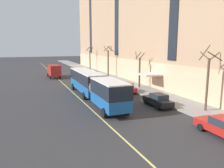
% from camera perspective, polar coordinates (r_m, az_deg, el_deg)
% --- Properties ---
extents(ground_plane, '(260.00, 260.00, 0.00)m').
position_cam_1_polar(ground_plane, '(28.98, -2.81, -4.32)').
color(ground_plane, '#303033').
extents(sidewalk, '(4.72, 160.00, 0.15)m').
position_cam_1_polar(sidewalk, '(35.27, 9.01, -1.74)').
color(sidewalk, gray).
rests_on(sidewalk, ground).
extents(city_bus, '(3.02, 18.71, 3.45)m').
position_cam_1_polar(city_bus, '(29.39, -4.91, -0.12)').
color(city_bus, '#19569E').
rests_on(city_bus, ground).
extents(parked_car_navy_0, '(1.99, 4.38, 1.56)m').
position_cam_1_polar(parked_car_navy_0, '(49.64, -4.91, 2.53)').
color(parked_car_navy_0, navy).
rests_on(parked_car_navy_0, ground).
extents(parked_car_black_1, '(2.12, 4.66, 1.56)m').
position_cam_1_polar(parked_car_black_1, '(56.56, -7.22, 3.39)').
color(parked_car_black_1, black).
rests_on(parked_car_black_1, ground).
extents(parked_car_red_3, '(1.98, 4.35, 1.56)m').
position_cam_1_polar(parked_car_red_3, '(33.80, 3.66, -0.92)').
color(parked_car_red_3, '#B21E19').
rests_on(parked_car_red_3, ground).
extents(parked_car_black_4, '(2.03, 4.42, 1.56)m').
position_cam_1_polar(parked_car_black_4, '(26.51, 11.89, -4.13)').
color(parked_car_black_4, black).
rests_on(parked_car_black_4, ground).
extents(parked_car_red_5, '(2.03, 4.77, 1.56)m').
position_cam_1_polar(parked_car_red_5, '(19.69, 27.12, -9.96)').
color(parked_car_red_5, '#B21E19').
rests_on(parked_car_red_5, ground).
extents(box_truck, '(2.46, 6.80, 2.94)m').
position_cam_1_polar(box_truck, '(50.93, -14.92, 3.43)').
color(box_truck, maroon).
rests_on(box_truck, ground).
extents(street_tree_near_corner, '(1.83, 1.78, 7.09)m').
position_cam_1_polar(street_tree_near_corner, '(25.45, 23.73, 1.22)').
color(street_tree_near_corner, brown).
rests_on(street_tree_near_corner, sidewalk).
extents(street_tree_mid_block, '(1.58, 1.31, 6.04)m').
position_cam_1_polar(street_tree_mid_block, '(37.30, 7.17, 3.66)').
color(street_tree_mid_block, brown).
rests_on(street_tree_mid_block, sidewalk).
extents(street_tree_far_uptown, '(2.07, 2.09, 7.05)m').
position_cam_1_polar(street_tree_far_uptown, '(50.56, -1.00, 6.18)').
color(street_tree_far_uptown, brown).
rests_on(street_tree_far_uptown, sidewalk).
extents(street_tree_far_downtown, '(1.87, 1.87, 6.99)m').
position_cam_1_polar(street_tree_far_downtown, '(64.61, -5.79, 6.80)').
color(street_tree_far_downtown, brown).
rests_on(street_tree_far_downtown, sidewalk).
extents(lane_centerline, '(0.16, 140.00, 0.01)m').
position_cam_1_polar(lane_centerline, '(31.13, -8.87, -3.42)').
color(lane_centerline, '#E0D66B').
rests_on(lane_centerline, ground).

